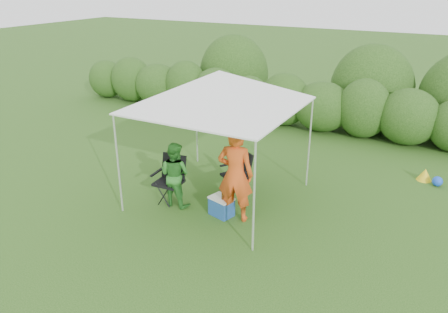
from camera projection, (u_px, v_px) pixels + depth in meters
The scene contains 10 objects.
ground at pixel (208, 207), 9.31m from camera, with size 70.00×70.00×0.00m, color #345E1D.
hedge at pixel (306, 103), 13.83m from camera, with size 17.95×1.53×1.80m.
canopy at pixel (219, 89), 8.78m from camera, with size 3.10×3.10×2.83m.
chair_right at pixel (239, 170), 9.72m from camera, with size 0.76×0.75×0.98m.
chair_left at pixel (171, 176), 9.41m from camera, with size 0.66×0.60×1.01m.
man at pixel (235, 175), 8.51m from camera, with size 0.71×0.47×1.95m, color #DB4C18.
woman at pixel (175, 174), 9.16m from camera, with size 0.68×0.53×1.41m, color #2C7727.
cooler at pixel (221, 206), 8.92m from camera, with size 0.55×0.46×0.40m.
bottle at pixel (223, 193), 8.74m from camera, with size 0.07×0.07×0.26m, color #592D0C.
lawn_toy at pixel (428, 176), 10.40m from camera, with size 0.59×0.49×0.30m.
Camera 1 is at (4.18, -7.06, 4.55)m, focal length 35.00 mm.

